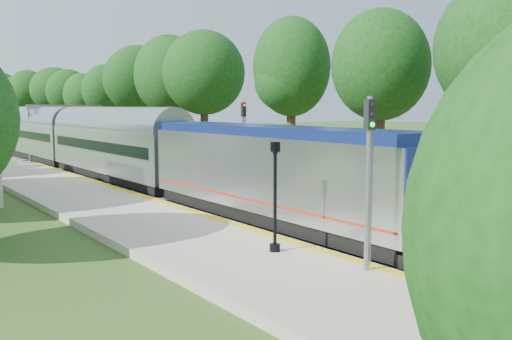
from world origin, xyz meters
TOP-DOWN VIEW (x-y plane):
  - trackbed at (2.00, 60.00)m, footprint 9.50×170.00m
  - platform at (-5.20, 16.00)m, footprint 6.40×68.00m
  - yellow_stripe at (-2.35, 16.00)m, footprint 0.55×68.00m
  - embankment at (10.35, 60.00)m, footprint 10.64×170.00m
  - signal_gantry at (2.47, 54.99)m, footprint 8.40×0.38m
  - trees_behind_platform at (-11.17, 20.67)m, footprint 7.82×53.32m
  - train at (0.00, 67.70)m, footprint 3.24×129.66m
  - lamppost_far at (-3.92, 8.38)m, footprint 0.42×0.42m
  - signal_platform at (-2.90, 4.50)m, footprint 0.35×0.28m
  - signal_farside at (6.20, 25.42)m, footprint 0.34×0.27m

SIDE VIEW (x-z plane):
  - trackbed at x=2.00m, z-range -0.07..0.21m
  - platform at x=-5.20m, z-range 0.00..0.38m
  - yellow_stripe at x=-2.35m, z-range 0.38..0.39m
  - embankment at x=10.35m, z-range -3.89..7.80m
  - lamppost_far at x=-3.92m, z-range 0.15..4.43m
  - train at x=0.00m, z-range 0.04..4.80m
  - signal_farside at x=6.20m, z-range 0.82..7.08m
  - signal_platform at x=-2.90m, z-range 1.06..7.04m
  - trees_behind_platform at x=-11.17m, z-range 0.93..8.14m
  - signal_gantry at x=2.47m, z-range 1.72..7.92m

